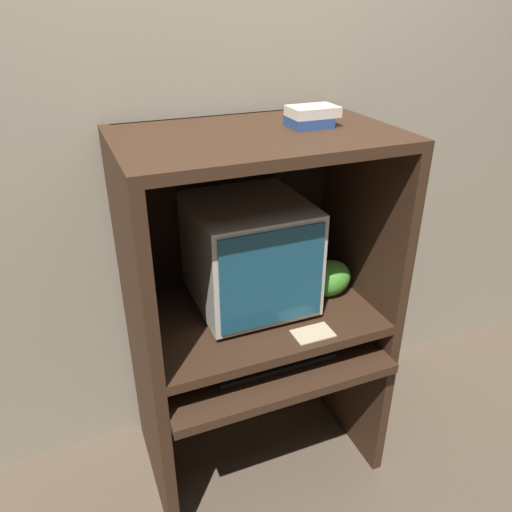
{
  "coord_description": "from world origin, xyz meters",
  "views": [
    {
      "loc": [
        -0.6,
        -1.17,
        1.8
      ],
      "look_at": [
        -0.0,
        0.3,
        0.97
      ],
      "focal_mm": 35.0,
      "sensor_mm": 36.0,
      "label": 1
    }
  ],
  "objects_px": {
    "crt_monitor": "(249,253)",
    "snack_bag": "(329,278)",
    "mouse": "(336,338)",
    "book_stack": "(311,116)",
    "keyboard": "(273,359)"
  },
  "relations": [
    {
      "from": "crt_monitor",
      "to": "snack_bag",
      "type": "height_order",
      "value": "crt_monitor"
    },
    {
      "from": "crt_monitor",
      "to": "mouse",
      "type": "bearing_deg",
      "value": -34.32
    },
    {
      "from": "crt_monitor",
      "to": "snack_bag",
      "type": "relative_size",
      "value": 2.44
    },
    {
      "from": "mouse",
      "to": "book_stack",
      "type": "height_order",
      "value": "book_stack"
    },
    {
      "from": "snack_bag",
      "to": "book_stack",
      "type": "distance_m",
      "value": 0.64
    },
    {
      "from": "snack_bag",
      "to": "crt_monitor",
      "type": "bearing_deg",
      "value": 168.16
    },
    {
      "from": "snack_bag",
      "to": "book_stack",
      "type": "xyz_separation_m",
      "value": [
        -0.11,
        0.01,
        0.63
      ]
    },
    {
      "from": "mouse",
      "to": "snack_bag",
      "type": "relative_size",
      "value": 0.35
    },
    {
      "from": "keyboard",
      "to": "book_stack",
      "type": "bearing_deg",
      "value": 39.2
    },
    {
      "from": "crt_monitor",
      "to": "book_stack",
      "type": "relative_size",
      "value": 2.73
    },
    {
      "from": "crt_monitor",
      "to": "snack_bag",
      "type": "xyz_separation_m",
      "value": [
        0.31,
        -0.06,
        -0.14
      ]
    },
    {
      "from": "mouse",
      "to": "book_stack",
      "type": "distance_m",
      "value": 0.84
    },
    {
      "from": "crt_monitor",
      "to": "keyboard",
      "type": "height_order",
      "value": "crt_monitor"
    },
    {
      "from": "keyboard",
      "to": "book_stack",
      "type": "distance_m",
      "value": 0.87
    },
    {
      "from": "mouse",
      "to": "book_stack",
      "type": "bearing_deg",
      "value": 120.33
    }
  ]
}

